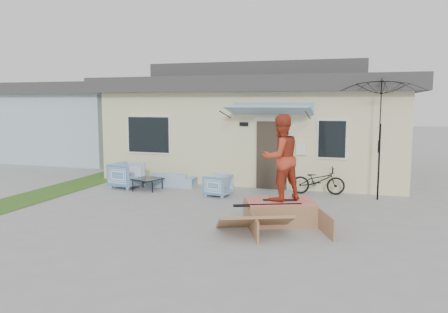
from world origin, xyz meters
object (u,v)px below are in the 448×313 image
(loveseat, at_px, (171,177))
(armchair_right, at_px, (218,184))
(armchair_left, at_px, (127,174))
(skater, at_px, (280,156))
(patio_umbrella, at_px, (380,137))
(coffee_table, at_px, (148,184))
(bicycle, at_px, (318,178))
(skate_ramp, at_px, (280,212))
(skateboard, at_px, (280,200))

(loveseat, bearing_deg, armchair_right, 149.82)
(armchair_left, distance_m, skater, 6.03)
(armchair_left, bearing_deg, patio_umbrella, -76.02)
(coffee_table, xyz_separation_m, skater, (4.55, -2.42, 1.31))
(patio_umbrella, bearing_deg, coffee_table, -173.98)
(bicycle, height_order, patio_umbrella, patio_umbrella)
(skate_ramp, height_order, skateboard, skateboard)
(loveseat, xyz_separation_m, skate_ramp, (4.11, -3.22, -0.06))
(patio_umbrella, xyz_separation_m, skate_ramp, (-2.13, -3.17, -1.50))
(loveseat, distance_m, armchair_right, 2.09)
(armchair_right, relative_size, skater, 0.36)
(armchair_right, bearing_deg, armchair_left, -86.60)
(skateboard, bearing_deg, armchair_left, 138.57)
(skate_ramp, bearing_deg, skater, 90.00)
(loveseat, relative_size, skateboard, 2.06)
(loveseat, relative_size, armchair_right, 2.26)
(armchair_right, relative_size, bicycle, 0.45)
(armchair_left, distance_m, bicycle, 5.90)
(patio_umbrella, bearing_deg, skateboard, -124.52)
(coffee_table, relative_size, skate_ramp, 0.37)
(patio_umbrella, relative_size, skate_ramp, 1.30)
(coffee_table, xyz_separation_m, skate_ramp, (4.56, -2.47, 0.06))
(armchair_right, distance_m, bicycle, 2.94)
(bicycle, relative_size, skateboard, 2.05)
(coffee_table, bearing_deg, skateboard, -28.05)
(bicycle, bearing_deg, skater, 162.99)
(loveseat, bearing_deg, patio_umbrella, 175.54)
(skateboard, xyz_separation_m, skater, (0.00, 0.00, 0.98))
(coffee_table, distance_m, skater, 5.32)
(loveseat, xyz_separation_m, armchair_right, (1.87, -0.92, 0.04))
(armchair_left, relative_size, patio_umbrella, 0.34)
(skate_ramp, bearing_deg, armchair_right, 111.36)
(coffee_table, distance_m, skateboard, 5.16)
(armchair_right, bearing_deg, patio_umbrella, 110.42)
(skate_ramp, bearing_deg, coffee_table, 128.81)
(armchair_left, xyz_separation_m, patio_umbrella, (7.50, 0.55, 1.31))
(bicycle, relative_size, skate_ramp, 0.78)
(armchair_left, height_order, coffee_table, armchair_left)
(bicycle, bearing_deg, coffee_table, 92.18)
(patio_umbrella, xyz_separation_m, skateboard, (-2.15, -3.13, -1.23))
(loveseat, distance_m, armchair_left, 1.40)
(patio_umbrella, distance_m, skate_ramp, 4.11)
(bicycle, height_order, skater, skater)
(armchair_left, bearing_deg, loveseat, -54.56)
(bicycle, xyz_separation_m, skate_ramp, (-0.48, -3.43, -0.25))
(coffee_table, relative_size, skateboard, 0.98)
(armchair_right, distance_m, skateboard, 3.17)
(armchair_right, xyz_separation_m, skateboard, (2.22, -2.26, 0.17))
(coffee_table, height_order, bicycle, bicycle)
(armchair_left, xyz_separation_m, skate_ramp, (5.37, -2.62, -0.19))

